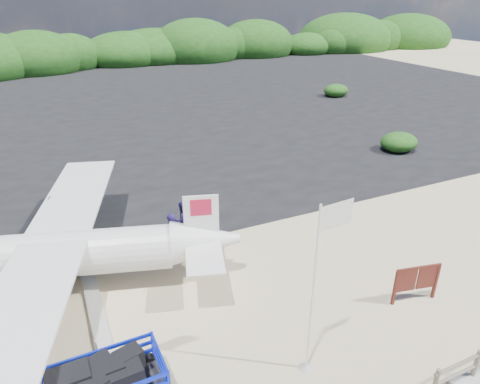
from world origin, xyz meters
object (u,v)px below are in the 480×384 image
object	(u,v)px
flagpole	(306,368)
aircraft_large	(258,123)
crew_a	(172,235)
signboard	(412,301)
crew_b	(182,219)

from	to	relation	value
flagpole	aircraft_large	bearing A→B (deg)	66.13
crew_a	signboard	bearing A→B (deg)	123.81
signboard	aircraft_large	size ratio (longest dim) A/B	0.12
signboard	aircraft_large	world-z (taller)	aircraft_large
crew_a	aircraft_large	world-z (taller)	aircraft_large
aircraft_large	flagpole	bearing A→B (deg)	82.90
flagpole	crew_a	bearing A→B (deg)	103.94
signboard	crew_a	bearing A→B (deg)	148.78
crew_b	flagpole	bearing A→B (deg)	80.69
crew_a	aircraft_large	distance (m)	19.58
flagpole	signboard	world-z (taller)	flagpole
crew_a	crew_b	bearing A→B (deg)	-135.68
aircraft_large	signboard	bearing A→B (deg)	93.49
crew_a	crew_b	size ratio (longest dim) A/B	1.20
flagpole	crew_b	world-z (taller)	flagpole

